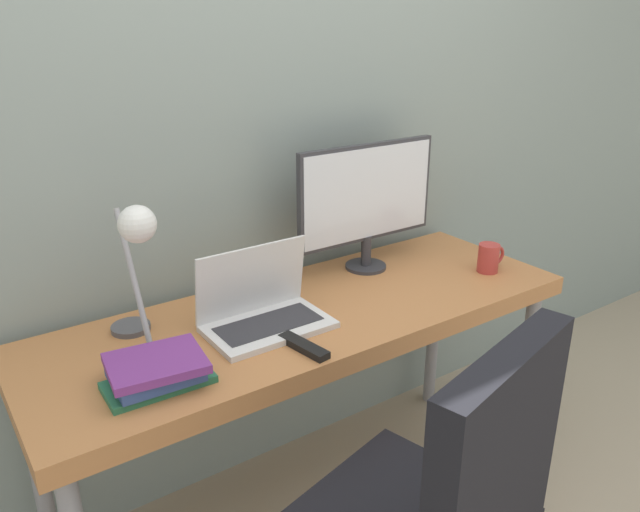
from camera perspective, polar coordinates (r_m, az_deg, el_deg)
wall_back at (r=2.07m, az=-6.80°, el=12.31°), size 8.00×0.05×2.60m
desk at (r=1.96m, az=-0.95°, el=-6.69°), size 1.72×0.59×0.77m
laptop at (r=1.81m, az=-5.24°, el=-5.00°), size 0.35×0.22×0.23m
monitor at (r=2.15m, az=4.33°, el=5.33°), size 0.56×0.15×0.45m
desk_lamp at (r=1.65m, az=-16.50°, el=0.67°), size 0.11×0.27×0.41m
book_stack at (r=1.59m, az=-14.72°, el=-10.20°), size 0.26×0.21×0.07m
tv_remote at (r=1.70m, az=-1.51°, el=-8.25°), size 0.07×0.17×0.02m
mug at (r=2.26m, az=15.21°, el=-0.16°), size 0.12×0.07×0.10m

